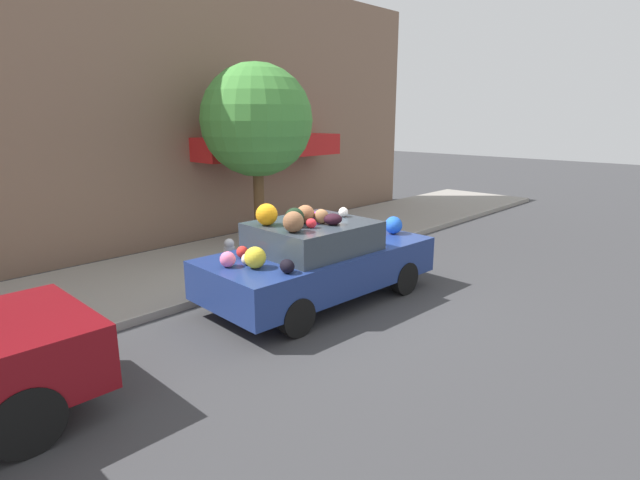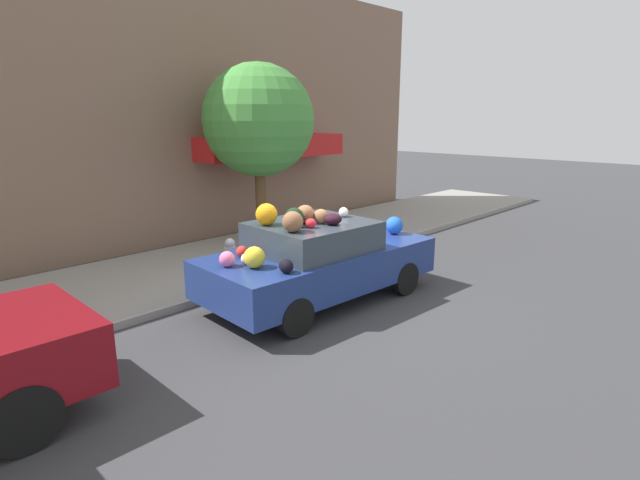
# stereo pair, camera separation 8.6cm
# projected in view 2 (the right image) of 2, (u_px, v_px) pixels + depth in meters

# --- Properties ---
(ground_plane) EXTENTS (60.00, 60.00, 0.00)m
(ground_plane) POSITION_uv_depth(u_px,v_px,m) (315.00, 298.00, 8.31)
(ground_plane) COLOR #38383A
(sidewalk_curb) EXTENTS (24.00, 3.20, 0.13)m
(sidewalk_curb) POSITION_uv_depth(u_px,v_px,m) (221.00, 262.00, 10.11)
(sidewalk_curb) COLOR gray
(sidewalk_curb) RESTS_ON ground
(building_facade) EXTENTS (18.00, 1.20, 6.24)m
(building_facade) POSITION_uv_depth(u_px,v_px,m) (162.00, 110.00, 10.99)
(building_facade) COLOR #846651
(building_facade) RESTS_ON ground
(street_tree) EXTENTS (2.46, 2.46, 3.95)m
(street_tree) POSITION_uv_depth(u_px,v_px,m) (258.00, 121.00, 10.94)
(street_tree) COLOR brown
(street_tree) RESTS_ON sidewalk_curb
(fire_hydrant) EXTENTS (0.20, 0.20, 0.70)m
(fire_hydrant) POSITION_uv_depth(u_px,v_px,m) (230.00, 257.00, 8.95)
(fire_hydrant) COLOR #B2B2B7
(fire_hydrant) RESTS_ON sidewalk_curb
(art_car) EXTENTS (3.99, 1.93, 1.66)m
(art_car) POSITION_uv_depth(u_px,v_px,m) (318.00, 259.00, 8.04)
(art_car) COLOR navy
(art_car) RESTS_ON ground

